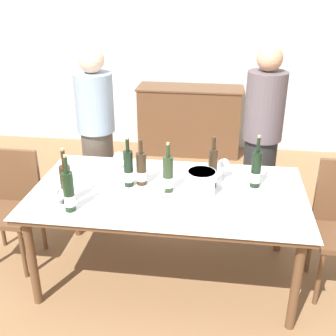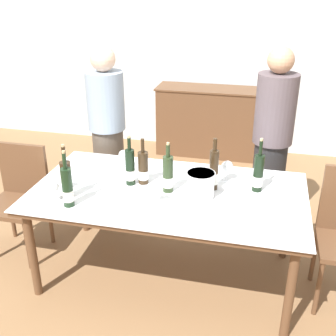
{
  "view_description": "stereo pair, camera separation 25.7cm",
  "coord_description": "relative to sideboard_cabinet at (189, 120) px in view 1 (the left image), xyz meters",
  "views": [
    {
      "loc": [
        0.36,
        -2.62,
        2.13
      ],
      "look_at": [
        0.0,
        0.0,
        0.91
      ],
      "focal_mm": 45.0,
      "sensor_mm": 36.0,
      "label": 1
    },
    {
      "loc": [
        0.61,
        -2.58,
        2.13
      ],
      "look_at": [
        0.0,
        0.0,
        0.91
      ],
      "focal_mm": 45.0,
      "sensor_mm": 36.0,
      "label": 2
    }
  ],
  "objects": [
    {
      "name": "back_wall",
      "position": [
        0.07,
        0.29,
        0.97
      ],
      "size": [
        8.0,
        0.1,
        2.8
      ],
      "color": "silver",
      "rests_on": "ground_plane"
    },
    {
      "name": "ice_bucket",
      "position": [
        0.31,
        -2.54,
        0.39
      ],
      "size": [
        0.2,
        0.2,
        0.18
      ],
      "color": "white",
      "rests_on": "dining_table"
    },
    {
      "name": "wine_bottle_4",
      "position": [
        -0.22,
        -2.46,
        0.43
      ],
      "size": [
        0.07,
        0.07,
        0.38
      ],
      "color": "black",
      "rests_on": "dining_table"
    },
    {
      "name": "wine_bottle_2",
      "position": [
        0.37,
        -2.4,
        0.44
      ],
      "size": [
        0.07,
        0.07,
        0.38
      ],
      "color": "#332314",
      "rests_on": "dining_table"
    },
    {
      "name": "dining_table",
      "position": [
        0.07,
        -2.51,
        0.24
      ],
      "size": [
        1.94,
        1.06,
        0.73
      ],
      "color": "brown",
      "rests_on": "ground_plane"
    },
    {
      "name": "wine_glass_3",
      "position": [
        -0.64,
        -2.83,
        0.4
      ],
      "size": [
        0.07,
        0.07,
        0.14
      ],
      "color": "white",
      "rests_on": "dining_table"
    },
    {
      "name": "person_guest_left",
      "position": [
        0.77,
        -1.66,
        0.39
      ],
      "size": [
        0.33,
        0.33,
        1.63
      ],
      "color": "#262628",
      "rests_on": "ground_plane"
    },
    {
      "name": "wine_glass_1",
      "position": [
        -0.36,
        -2.21,
        0.4
      ],
      "size": [
        0.08,
        0.08,
        0.15
      ],
      "color": "white",
      "rests_on": "dining_table"
    },
    {
      "name": "sideboard_cabinet",
      "position": [
        0.0,
        0.0,
        0.0
      ],
      "size": [
        1.31,
        0.46,
        0.86
      ],
      "color": "brown",
      "rests_on": "ground_plane"
    },
    {
      "name": "wine_glass_4",
      "position": [
        -0.66,
        -2.65,
        0.4
      ],
      "size": [
        0.07,
        0.07,
        0.14
      ],
      "color": "white",
      "rests_on": "dining_table"
    },
    {
      "name": "wine_bottle_1",
      "position": [
        -0.52,
        -2.86,
        0.43
      ],
      "size": [
        0.07,
        0.07,
        0.39
      ],
      "color": "black",
      "rests_on": "dining_table"
    },
    {
      "name": "wine_bottle_5",
      "position": [
        -0.14,
        -2.43,
        0.41
      ],
      "size": [
        0.08,
        0.08,
        0.35
      ],
      "color": "#332314",
      "rests_on": "dining_table"
    },
    {
      "name": "wine_bottle_0",
      "position": [
        -0.58,
        -2.76,
        0.43
      ],
      "size": [
        0.08,
        0.08,
        0.39
      ],
      "color": "#332314",
      "rests_on": "dining_table"
    },
    {
      "name": "wine_bottle_6",
      "position": [
        0.68,
        -2.35,
        0.43
      ],
      "size": [
        0.07,
        0.07,
        0.39
      ],
      "color": "black",
      "rests_on": "dining_table"
    },
    {
      "name": "wine_glass_2",
      "position": [
        0.45,
        -2.24,
        0.4
      ],
      "size": [
        0.09,
        0.09,
        0.15
      ],
      "color": "white",
      "rests_on": "dining_table"
    },
    {
      "name": "chair_left_end",
      "position": [
        -1.19,
        -2.43,
        0.09
      ],
      "size": [
        0.42,
        0.42,
        0.9
      ],
      "color": "brown",
      "rests_on": "ground_plane"
    },
    {
      "name": "wine_bottle_3",
      "position": [
        0.07,
        -2.51,
        0.42
      ],
      "size": [
        0.07,
        0.07,
        0.37
      ],
      "color": "#28381E",
      "rests_on": "dining_table"
    },
    {
      "name": "ground_plane",
      "position": [
        0.07,
        -2.51,
        -0.43
      ],
      "size": [
        12.0,
        12.0,
        0.0
      ],
      "primitive_type": "plane",
      "color": "olive"
    },
    {
      "name": "person_host",
      "position": [
        -0.68,
        -1.73,
        0.37
      ],
      "size": [
        0.33,
        0.33,
        1.6
      ],
      "color": "#51473D",
      "rests_on": "ground_plane"
    },
    {
      "name": "wine_glass_0",
      "position": [
        0.04,
        -2.68,
        0.4
      ],
      "size": [
        0.08,
        0.08,
        0.15
      ],
      "color": "white",
      "rests_on": "dining_table"
    }
  ]
}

